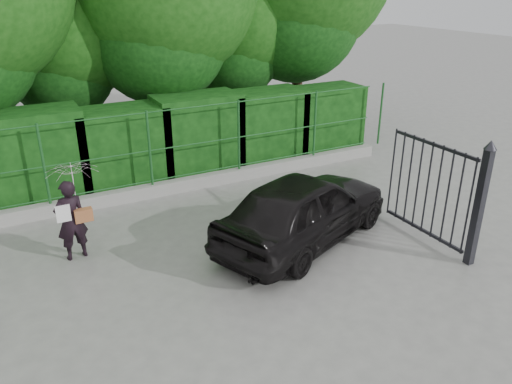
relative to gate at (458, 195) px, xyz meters
name	(u,v)px	position (x,y,z in m)	size (l,w,h in m)	color
ground	(213,298)	(-4.60, 0.72, -1.19)	(80.00, 80.00, 0.00)	gray
kerb	(137,193)	(-4.60, 5.22, -1.04)	(14.00, 0.25, 0.30)	#9E9E99
fence	(142,150)	(-4.38, 5.22, 0.01)	(14.13, 0.06, 1.80)	#1C5522
hedge	(123,147)	(-4.57, 6.22, -0.18)	(14.20, 1.20, 2.15)	black
gate	(458,195)	(0.00, 0.00, 0.00)	(0.22, 2.33, 2.36)	black
woman	(73,197)	(-6.24, 3.16, 0.02)	(0.92, 0.94, 1.82)	black
car	(304,208)	(-2.22, 1.69, -0.48)	(1.68, 4.17, 1.42)	black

